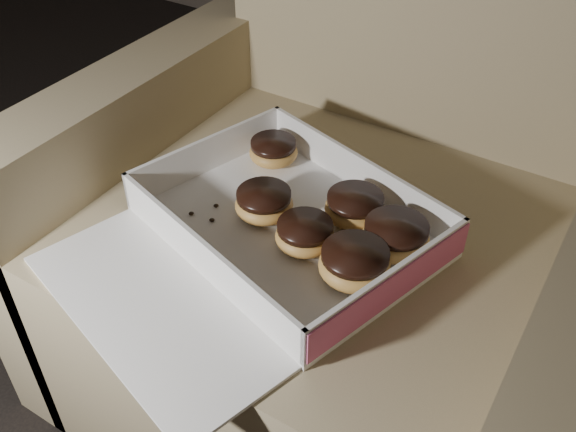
{
  "coord_description": "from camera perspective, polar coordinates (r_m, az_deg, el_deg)",
  "views": [
    {
      "loc": [
        0.93,
        0.44,
        0.92
      ],
      "look_at": [
        0.6,
        0.98,
        0.4
      ],
      "focal_mm": 40.0,
      "sensor_mm": 36.0,
      "label": 1
    }
  ],
  "objects": [
    {
      "name": "crumb_c",
      "position": [
        0.87,
        -6.41,
        0.92
      ],
      "size": [
        0.01,
        0.01,
        0.0
      ],
      "primitive_type": "ellipsoid",
      "color": "black",
      "rests_on": "bakery_box"
    },
    {
      "name": "donut_e",
      "position": [
        0.8,
        9.54,
        -1.84
      ],
      "size": [
        0.08,
        0.08,
        0.04
      ],
      "color": "gold",
      "rests_on": "bakery_box"
    },
    {
      "name": "donut_c",
      "position": [
        0.75,
        5.94,
        -4.25
      ],
      "size": [
        0.09,
        0.09,
        0.04
      ],
      "color": "gold",
      "rests_on": "bakery_box"
    },
    {
      "name": "bakery_box",
      "position": [
        0.81,
        -1.88,
        -2.05
      ],
      "size": [
        0.46,
        0.5,
        0.06
      ],
      "rotation": [
        0.0,
        0.0,
        -0.3
      ],
      "color": "white",
      "rests_on": "armchair"
    },
    {
      "name": "crumb_a",
      "position": [
        0.86,
        -8.59,
        0.23
      ],
      "size": [
        0.01,
        0.01,
        0.0
      ],
      "primitive_type": "ellipsoid",
      "color": "black",
      "rests_on": "bakery_box"
    },
    {
      "name": "donut_a",
      "position": [
        0.79,
        1.5,
        -1.66
      ],
      "size": [
        0.07,
        0.07,
        0.04
      ],
      "color": "gold",
      "rests_on": "bakery_box"
    },
    {
      "name": "donut_b",
      "position": [
        0.84,
        5.96,
        0.76
      ],
      "size": [
        0.08,
        0.08,
        0.04
      ],
      "color": "gold",
      "rests_on": "bakery_box"
    },
    {
      "name": "donut_d",
      "position": [
        0.94,
        -1.3,
        5.8
      ],
      "size": [
        0.07,
        0.07,
        0.04
      ],
      "color": "gold",
      "rests_on": "bakery_box"
    },
    {
      "name": "armchair",
      "position": [
        0.98,
        4.84,
        -3.06
      ],
      "size": [
        0.79,
        0.67,
        0.83
      ],
      "color": "#857355",
      "rests_on": "floor"
    },
    {
      "name": "crumb_b",
      "position": [
        0.85,
        -6.79,
        -0.36
      ],
      "size": [
        0.01,
        0.01,
        0.0
      ],
      "primitive_type": "ellipsoid",
      "color": "black",
      "rests_on": "bakery_box"
    },
    {
      "name": "donut_f",
      "position": [
        0.84,
        -2.15,
        1.15
      ],
      "size": [
        0.08,
        0.08,
        0.04
      ],
      "color": "gold",
      "rests_on": "bakery_box"
    }
  ]
}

